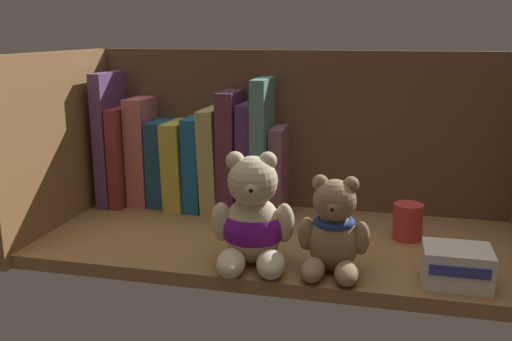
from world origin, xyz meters
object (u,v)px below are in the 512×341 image
book_1 (129,154)px  book_8 (250,156)px  book_5 (200,161)px  teddy_bear_larger (253,221)px  book_7 (233,150)px  pillar_candle (408,221)px  book_6 (217,158)px  book_9 (265,145)px  book_3 (164,162)px  book_0 (116,137)px  book_2 (144,150)px  book_10 (279,169)px  small_product_box (457,266)px  teddy_bear_smaller (333,232)px  book_4 (183,163)px

book_1 → book_8: bearing=0.0°
book_1 → book_5: (13.93, 0.00, -0.68)cm
teddy_bear_larger → book_7: bearing=111.3°
pillar_candle → book_6: bearing=164.7°
book_9 → teddy_bear_larger: bearing=-81.6°
book_3 → teddy_bear_larger: teddy_bear_larger is taller
book_0 → book_2: (5.53, 0.00, -2.28)cm
book_3 → book_10: 21.68cm
book_7 → book_2: bearing=180.0°
book_1 → book_8: (23.24, 0.00, 0.64)cm
teddy_bear_larger → book_1: bearing=141.0°
book_8 → small_product_box: 41.37cm
book_0 → book_7: 22.68cm
book_3 → book_5: (7.00, 0.00, 0.52)cm
teddy_bear_smaller → book_2: bearing=147.2°
book_5 → book_7: (6.28, 0.00, 2.34)cm
book_4 → small_product_box: (45.53, -24.08, -5.42)cm
book_3 → book_7: book_7 is taller
book_5 → book_6: bearing=0.0°
book_10 → teddy_bear_smaller: bearing=-63.8°
book_1 → book_2: 3.21cm
book_2 → book_8: book_2 is taller
book_4 → teddy_bear_smaller: book_4 is taller
book_4 → book_5: book_5 is taller
book_5 → book_8: 9.41cm
book_1 → teddy_bear_larger: book_1 is taller
book_6 → book_3: bearing=180.0°
book_5 → book_7: bearing=0.0°
book_0 → book_7: size_ratio=1.13×
book_1 → book_3: bearing=0.0°
book_3 → small_product_box: (49.17, -24.08, -5.37)cm
book_5 → teddy_bear_smaller: book_5 is taller
book_7 → small_product_box: bearing=-33.9°
book_10 → small_product_box: book_10 is taller
book_1 → small_product_box: 61.40cm
pillar_candle → book_4: bearing=167.1°
book_10 → book_9: bearing=180.0°
book_0 → book_10: size_ratio=1.59×
teddy_bear_smaller → book_10: bearing=116.2°
book_2 → small_product_box: bearing=-24.4°
book_4 → book_7: bearing=0.0°
teddy_bear_larger → book_0: bearing=143.2°
book_2 → book_6: size_ratio=1.07×
book_5 → small_product_box: 48.92cm
book_1 → book_4: (10.57, 0.00, -1.15)cm
book_6 → book_10: book_6 is taller
book_3 → pillar_candle: book_3 is taller
book_9 → book_10: bearing=0.0°
book_2 → teddy_bear_smaller: bearing=-32.8°
book_5 → book_6: size_ratio=0.91×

